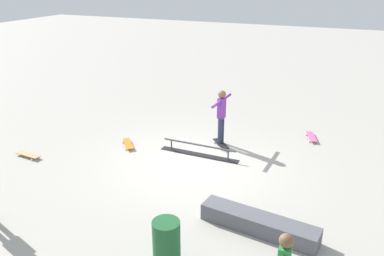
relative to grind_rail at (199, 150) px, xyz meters
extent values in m
plane|color=#ADA89E|center=(-0.10, 0.55, -0.14)|extent=(60.00, 60.00, 0.00)
cube|color=black|center=(0.00, 0.00, -0.14)|extent=(2.33, 0.28, 0.01)
cylinder|color=#47474C|center=(-0.87, 0.02, 0.01)|extent=(0.04, 0.04, 0.31)
cylinder|color=#47474C|center=(0.87, -0.02, 0.01)|extent=(0.04, 0.04, 0.31)
cylinder|color=#47474C|center=(0.00, 0.00, 0.17)|extent=(2.17, 0.09, 0.05)
cube|color=#595960|center=(-2.42, 2.79, 0.03)|extent=(2.43, 0.78, 0.35)
cylinder|color=#2D3351|center=(-0.31, -0.86, 0.28)|extent=(0.13, 0.13, 0.85)
cylinder|color=#2D3351|center=(-0.32, -1.03, 0.28)|extent=(0.13, 0.13, 0.85)
cube|color=purple|center=(-0.31, -0.95, 1.00)|extent=(0.21, 0.23, 0.60)
sphere|color=brown|center=(-0.31, -0.95, 1.42)|extent=(0.23, 0.23, 0.23)
cylinder|color=purple|center=(-0.29, -0.56, 1.23)|extent=(0.11, 0.57, 0.08)
cylinder|color=purple|center=(-0.34, -1.34, 1.23)|extent=(0.11, 0.57, 0.08)
cube|color=black|center=(-0.37, -0.83, -0.06)|extent=(0.69, 0.72, 0.02)
cylinder|color=white|center=(-0.10, -0.95, -0.11)|extent=(0.06, 0.06, 0.05)
cylinder|color=white|center=(-0.27, -1.10, -0.11)|extent=(0.06, 0.06, 0.05)
cylinder|color=white|center=(-0.48, -0.55, -0.11)|extent=(0.06, 0.06, 0.05)
cylinder|color=white|center=(-0.64, -0.71, -0.11)|extent=(0.06, 0.06, 0.05)
sphere|color=brown|center=(-3.22, 4.75, 1.25)|extent=(0.20, 0.20, 0.20)
cube|color=#E05993|center=(-2.77, -2.43, -0.06)|extent=(0.44, 0.82, 0.02)
cylinder|color=white|center=(-2.96, -2.21, -0.11)|extent=(0.05, 0.06, 0.05)
cylinder|color=white|center=(-2.74, -2.13, -0.11)|extent=(0.05, 0.06, 0.05)
cylinder|color=white|center=(-2.80, -2.72, -0.11)|extent=(0.05, 0.06, 0.05)
cylinder|color=white|center=(-2.58, -2.65, -0.11)|extent=(0.05, 0.06, 0.05)
cube|color=tan|center=(4.33, 2.00, -0.06)|extent=(0.82, 0.28, 0.02)
cylinder|color=white|center=(4.05, 1.91, -0.11)|extent=(0.06, 0.04, 0.05)
cylinder|color=white|center=(4.08, 2.14, -0.11)|extent=(0.06, 0.04, 0.05)
cylinder|color=white|center=(4.59, 1.86, -0.11)|extent=(0.06, 0.04, 0.05)
cylinder|color=white|center=(4.62, 2.09, -0.11)|extent=(0.06, 0.04, 0.05)
cube|color=orange|center=(2.17, 0.25, -0.06)|extent=(0.68, 0.73, 0.02)
cylinder|color=white|center=(2.43, 0.12, -0.11)|extent=(0.06, 0.06, 0.05)
cylinder|color=white|center=(2.26, -0.03, -0.11)|extent=(0.06, 0.06, 0.05)
cylinder|color=white|center=(2.07, 0.53, -0.11)|extent=(0.06, 0.06, 0.05)
cylinder|color=white|center=(1.90, 0.38, -0.11)|extent=(0.06, 0.06, 0.05)
cylinder|color=#1E592D|center=(-1.21, 4.45, 0.33)|extent=(0.48, 0.48, 0.95)
camera|label=1|loc=(-3.78, 9.37, 4.69)|focal=37.03mm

